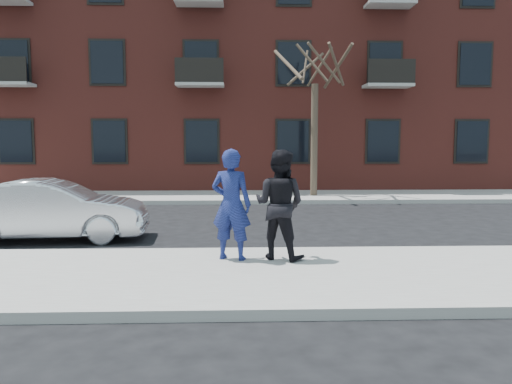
{
  "coord_description": "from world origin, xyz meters",
  "views": [
    {
      "loc": [
        1.63,
        -7.91,
        2.2
      ],
      "look_at": [
        1.92,
        0.4,
        1.36
      ],
      "focal_mm": 35.0,
      "sensor_mm": 36.0,
      "label": 1
    }
  ],
  "objects_px": {
    "street_tree": "(315,52)",
    "silver_sedan": "(52,210)",
    "man_peacoat": "(279,204)",
    "man_hoodie": "(231,204)"
  },
  "relations": [
    {
      "from": "street_tree",
      "to": "silver_sedan",
      "type": "relative_size",
      "value": 1.65
    },
    {
      "from": "silver_sedan",
      "to": "street_tree",
      "type": "bearing_deg",
      "value": -46.57
    },
    {
      "from": "street_tree",
      "to": "silver_sedan",
      "type": "distance_m",
      "value": 11.56
    },
    {
      "from": "street_tree",
      "to": "silver_sedan",
      "type": "xyz_separation_m",
      "value": [
        -7.02,
        -7.8,
        -4.85
      ]
    },
    {
      "from": "street_tree",
      "to": "man_hoodie",
      "type": "xyz_separation_m",
      "value": [
        -3.0,
        -10.34,
        -4.41
      ]
    },
    {
      "from": "street_tree",
      "to": "silver_sedan",
      "type": "bearing_deg",
      "value": -131.98
    },
    {
      "from": "silver_sedan",
      "to": "man_peacoat",
      "type": "xyz_separation_m",
      "value": [
        4.86,
        -2.5,
        0.43
      ]
    },
    {
      "from": "silver_sedan",
      "to": "man_peacoat",
      "type": "distance_m",
      "value": 5.48
    },
    {
      "from": "silver_sedan",
      "to": "man_hoodie",
      "type": "bearing_deg",
      "value": -126.91
    },
    {
      "from": "silver_sedan",
      "to": "man_peacoat",
      "type": "relative_size",
      "value": 2.15
    }
  ]
}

